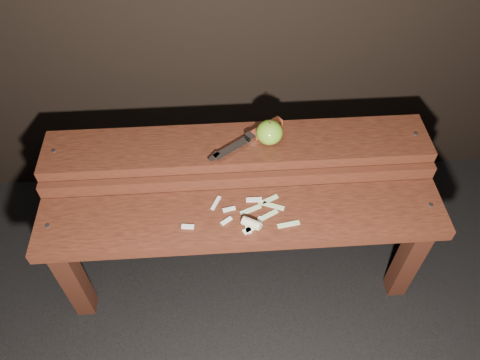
{
  "coord_description": "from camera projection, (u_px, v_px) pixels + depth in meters",
  "views": [
    {
      "loc": [
        -0.06,
        -0.85,
        1.53
      ],
      "look_at": [
        0.0,
        0.06,
        0.45
      ],
      "focal_mm": 35.0,
      "sensor_mm": 36.0,
      "label": 1
    }
  ],
  "objects": [
    {
      "name": "bench_rear_tier",
      "position": [
        238.0,
        162.0,
        1.5
      ],
      "size": [
        1.2,
        0.21,
        0.5
      ],
      "color": "#33160C",
      "rests_on": "ground"
    },
    {
      "name": "knife",
      "position": [
        258.0,
        133.0,
        1.45
      ],
      "size": [
        0.24,
        0.18,
        0.02
      ],
      "color": "brown",
      "rests_on": "bench_rear_tier"
    },
    {
      "name": "ground",
      "position": [
        241.0,
        272.0,
        1.71
      ],
      "size": [
        60.0,
        60.0,
        0.0
      ],
      "primitive_type": "plane",
      "color": "black"
    },
    {
      "name": "apple_scraps",
      "position": [
        251.0,
        219.0,
        1.34
      ],
      "size": [
        0.34,
        0.14,
        0.03
      ],
      "color": "beige",
      "rests_on": "bench_front_tier"
    },
    {
      "name": "apple",
      "position": [
        269.0,
        132.0,
        1.42
      ],
      "size": [
        0.08,
        0.08,
        0.09
      ],
      "color": "#67981F",
      "rests_on": "bench_rear_tier"
    },
    {
      "name": "bench_front_tier",
      "position": [
        243.0,
        231.0,
        1.4
      ],
      "size": [
        1.2,
        0.2,
        0.42
      ],
      "color": "#33160C",
      "rests_on": "ground"
    }
  ]
}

